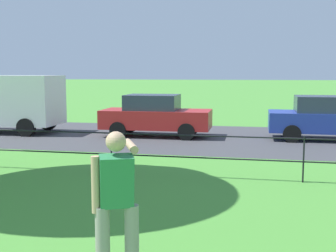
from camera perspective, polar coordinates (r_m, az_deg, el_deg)
name	(u,v)px	position (r m, az deg, el deg)	size (l,w,h in m)	color
street_strip	(223,138)	(15.77, 7.29, -1.58)	(80.00, 7.17, 0.01)	#424247
park_fence	(203,148)	(9.73, 4.65, -2.91)	(38.84, 0.04, 1.00)	black
person_thrower	(117,203)	(4.84, -6.76, -9.97)	(0.48, 0.87, 1.72)	gray
car_red_far_left	(155,115)	(16.10, -1.65, 1.42)	(4.03, 1.86, 1.54)	red
car_blue_center	(326,118)	(16.12, 20.07, 1.00)	(4.01, 1.83, 1.54)	#233899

